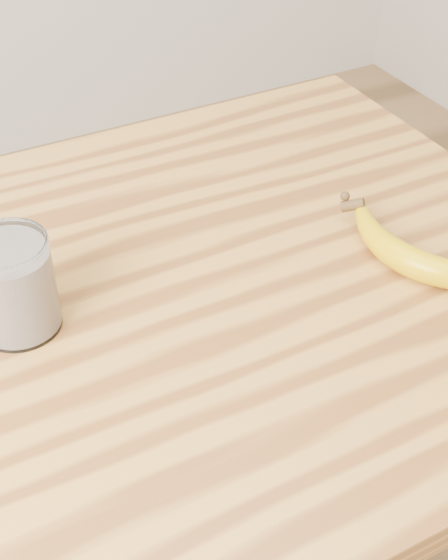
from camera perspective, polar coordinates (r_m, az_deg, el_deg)
name	(u,v)px	position (r m, az deg, el deg)	size (l,w,h in m)	color
table	(107,394)	(0.99, -8.58, -8.22)	(1.20, 0.80, 0.90)	#B37D33
smoothie_glass	(13,287)	(0.87, -15.18, -0.48)	(0.09, 0.09, 0.12)	white
banana	(415,264)	(0.96, 13.78, 1.12)	(0.11, 0.31, 0.04)	#D1A905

